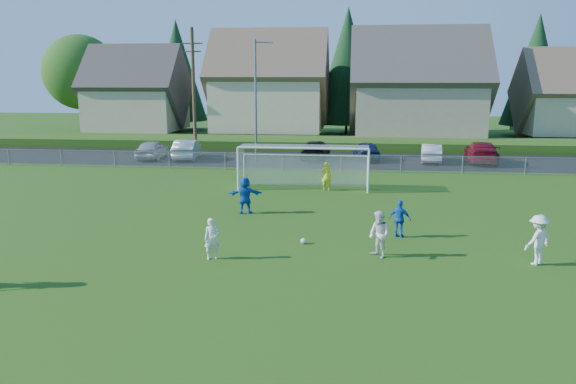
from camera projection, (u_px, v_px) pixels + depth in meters
name	position (u px, v px, depth m)	size (l,w,h in m)	color
ground	(258.00, 291.00, 16.87)	(160.00, 160.00, 0.00)	#193D0C
asphalt_lot	(317.00, 160.00, 43.63)	(60.00, 60.00, 0.00)	black
grass_embankment	(322.00, 143.00, 50.85)	(70.00, 6.00, 0.80)	#1E420F
soccer_ball	(303.00, 241.00, 21.59)	(0.22, 0.22, 0.22)	white
player_white_a	(212.00, 239.00, 19.67)	(0.54, 0.35, 1.47)	white
player_white_b	(379.00, 235.00, 19.84)	(0.81, 0.63, 1.68)	white
player_white_c	(538.00, 240.00, 19.09)	(1.12, 0.65, 1.74)	white
player_blue_a	(400.00, 219.00, 22.38)	(0.88, 0.37, 1.50)	blue
player_blue_b	(245.00, 195.00, 26.31)	(1.61, 0.51, 1.73)	blue
goalkeeper	(327.00, 176.00, 31.64)	(0.60, 0.39, 1.63)	yellow
car_a	(152.00, 150.00, 43.90)	(1.72, 4.28, 1.46)	#ABAEB2
car_b	(187.00, 149.00, 43.80)	(1.62, 4.65, 1.53)	silver
car_d	(316.00, 150.00, 43.74)	(2.01, 4.94, 1.43)	black
car_e	(366.00, 151.00, 43.30)	(1.70, 4.24, 1.44)	#15224A
car_f	(431.00, 153.00, 42.29)	(1.44, 4.13, 1.36)	silver
car_g	(482.00, 152.00, 41.91)	(2.21, 5.44, 1.58)	maroon
soccer_goal	(304.00, 160.00, 32.16)	(7.42, 1.90, 2.50)	white
chainlink_fence	(312.00, 162.00, 38.15)	(52.06, 0.06, 1.20)	gray
streetlight	(256.00, 97.00, 41.70)	(1.38, 0.18, 9.00)	slate
utility_pole	(194.00, 92.00, 43.17)	(1.60, 0.26, 10.00)	#473321
houses_row	(347.00, 67.00, 56.49)	(53.90, 11.45, 13.27)	tan
tree_row	(339.00, 71.00, 62.79)	(65.98, 12.36, 13.80)	#382616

